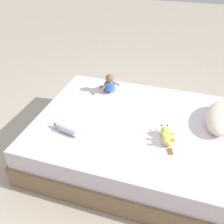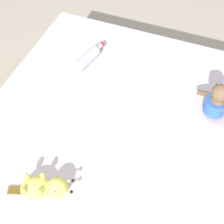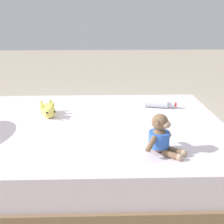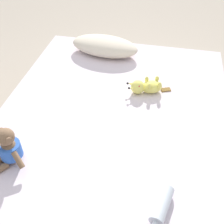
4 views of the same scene
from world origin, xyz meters
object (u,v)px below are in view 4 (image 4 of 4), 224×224
(plush_monkey, at_px, (8,149))
(glass_bottle, at_px, (161,206))
(bed, at_px, (112,140))
(pillow, at_px, (105,46))
(plush_yellow_creature, at_px, (146,87))

(plush_monkey, height_order, glass_bottle, plush_monkey)
(bed, relative_size, pillow, 3.41)
(plush_monkey, bearing_deg, bed, 43.22)
(plush_monkey, distance_m, glass_bottle, 0.86)
(pillow, xyz_separation_m, glass_bottle, (0.59, -1.37, -0.04))
(bed, bearing_deg, glass_bottle, -58.27)
(bed, xyz_separation_m, glass_bottle, (0.36, -0.59, 0.26))
(plush_yellow_creature, distance_m, glass_bottle, 0.92)
(pillow, bearing_deg, plush_yellow_creature, -48.71)
(bed, height_order, plush_monkey, plush_monkey)
(glass_bottle, bearing_deg, pillow, 113.26)
(bed, height_order, plush_yellow_creature, plush_yellow_creature)
(pillow, bearing_deg, bed, -73.87)
(pillow, bearing_deg, glass_bottle, -66.74)
(bed, height_order, pillow, pillow)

